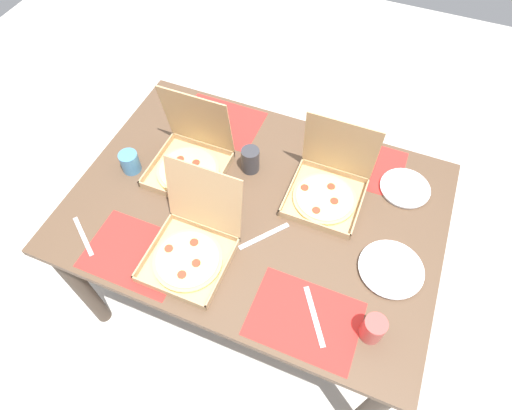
{
  "coord_description": "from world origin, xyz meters",
  "views": [
    {
      "loc": [
        0.36,
        -0.87,
        2.13
      ],
      "look_at": [
        0.0,
        0.0,
        0.75
      ],
      "focal_mm": 29.98,
      "sensor_mm": 36.0,
      "label": 1
    }
  ],
  "objects_px": {
    "cup_clear_left": "(130,162)",
    "pizza_box_corner_left": "(328,187)",
    "cup_red": "(373,329)",
    "condiment_bowl": "(191,113)",
    "plate_near_left": "(405,188)",
    "plate_middle": "(391,269)",
    "cup_spare": "(250,160)",
    "pizza_box_corner_right": "(190,159)",
    "pizza_box_center": "(191,246)"
  },
  "relations": [
    {
      "from": "pizza_box_corner_left",
      "to": "cup_clear_left",
      "type": "bearing_deg",
      "value": -167.06
    },
    {
      "from": "plate_near_left",
      "to": "plate_middle",
      "type": "distance_m",
      "value": 0.37
    },
    {
      "from": "cup_clear_left",
      "to": "condiment_bowl",
      "type": "relative_size",
      "value": 0.93
    },
    {
      "from": "cup_red",
      "to": "cup_spare",
      "type": "relative_size",
      "value": 0.93
    },
    {
      "from": "pizza_box_center",
      "to": "condiment_bowl",
      "type": "bearing_deg",
      "value": 117.61
    },
    {
      "from": "plate_middle",
      "to": "condiment_bowl",
      "type": "relative_size",
      "value": 2.37
    },
    {
      "from": "cup_clear_left",
      "to": "pizza_box_center",
      "type": "bearing_deg",
      "value": -31.87
    },
    {
      "from": "plate_middle",
      "to": "pizza_box_center",
      "type": "bearing_deg",
      "value": -163.39
    },
    {
      "from": "cup_clear_left",
      "to": "pizza_box_corner_left",
      "type": "bearing_deg",
      "value": 12.94
    },
    {
      "from": "pizza_box_corner_left",
      "to": "cup_clear_left",
      "type": "xyz_separation_m",
      "value": [
        -0.78,
        -0.18,
        -0.0
      ]
    },
    {
      "from": "pizza_box_corner_left",
      "to": "cup_spare",
      "type": "height_order",
      "value": "pizza_box_corner_left"
    },
    {
      "from": "pizza_box_corner_right",
      "to": "cup_clear_left",
      "type": "distance_m",
      "value": 0.24
    },
    {
      "from": "cup_red",
      "to": "condiment_bowl",
      "type": "height_order",
      "value": "cup_red"
    },
    {
      "from": "cup_clear_left",
      "to": "pizza_box_corner_right",
      "type": "bearing_deg",
      "value": 24.7
    },
    {
      "from": "pizza_box_center",
      "to": "plate_middle",
      "type": "bearing_deg",
      "value": 16.61
    },
    {
      "from": "cup_red",
      "to": "plate_middle",
      "type": "bearing_deg",
      "value": 86.85
    },
    {
      "from": "pizza_box_center",
      "to": "plate_near_left",
      "type": "relative_size",
      "value": 1.68
    },
    {
      "from": "pizza_box_corner_right",
      "to": "plate_middle",
      "type": "bearing_deg",
      "value": -10.17
    },
    {
      "from": "pizza_box_center",
      "to": "cup_red",
      "type": "xyz_separation_m",
      "value": [
        0.66,
        -0.05,
        0.0
      ]
    },
    {
      "from": "pizza_box_corner_left",
      "to": "plate_near_left",
      "type": "relative_size",
      "value": 1.61
    },
    {
      "from": "plate_middle",
      "to": "pizza_box_corner_left",
      "type": "bearing_deg",
      "value": 142.77
    },
    {
      "from": "pizza_box_corner_right",
      "to": "plate_near_left",
      "type": "relative_size",
      "value": 1.64
    },
    {
      "from": "pizza_box_center",
      "to": "pizza_box_corner_left",
      "type": "height_order",
      "value": "pizza_box_corner_left"
    },
    {
      "from": "pizza_box_corner_right",
      "to": "pizza_box_corner_left",
      "type": "relative_size",
      "value": 1.02
    },
    {
      "from": "plate_near_left",
      "to": "cup_clear_left",
      "type": "height_order",
      "value": "cup_clear_left"
    },
    {
      "from": "pizza_box_center",
      "to": "plate_near_left",
      "type": "xyz_separation_m",
      "value": [
        0.65,
        0.58,
        -0.04
      ]
    },
    {
      "from": "condiment_bowl",
      "to": "plate_middle",
      "type": "bearing_deg",
      "value": -22.78
    },
    {
      "from": "pizza_box_center",
      "to": "condiment_bowl",
      "type": "relative_size",
      "value": 3.43
    },
    {
      "from": "pizza_box_corner_left",
      "to": "condiment_bowl",
      "type": "bearing_deg",
      "value": 164.88
    },
    {
      "from": "pizza_box_center",
      "to": "plate_near_left",
      "type": "bearing_deg",
      "value": 41.4
    },
    {
      "from": "plate_near_left",
      "to": "cup_clear_left",
      "type": "distance_m",
      "value": 1.11
    },
    {
      "from": "pizza_box_center",
      "to": "cup_clear_left",
      "type": "height_order",
      "value": "pizza_box_center"
    },
    {
      "from": "cup_red",
      "to": "condiment_bowl",
      "type": "relative_size",
      "value": 1.05
    },
    {
      "from": "cup_spare",
      "to": "cup_clear_left",
      "type": "height_order",
      "value": "cup_spare"
    },
    {
      "from": "pizza_box_center",
      "to": "pizza_box_corner_right",
      "type": "distance_m",
      "value": 0.4
    },
    {
      "from": "cup_spare",
      "to": "pizza_box_center",
      "type": "bearing_deg",
      "value": -95.27
    },
    {
      "from": "pizza_box_corner_left",
      "to": "cup_red",
      "type": "bearing_deg",
      "value": -58.74
    },
    {
      "from": "pizza_box_center",
      "to": "plate_near_left",
      "type": "distance_m",
      "value": 0.87
    },
    {
      "from": "plate_near_left",
      "to": "plate_middle",
      "type": "height_order",
      "value": "same"
    },
    {
      "from": "plate_middle",
      "to": "cup_red",
      "type": "xyz_separation_m",
      "value": [
        -0.01,
        -0.25,
        0.04
      ]
    },
    {
      "from": "plate_near_left",
      "to": "cup_red",
      "type": "relative_size",
      "value": 1.94
    },
    {
      "from": "plate_near_left",
      "to": "plate_middle",
      "type": "bearing_deg",
      "value": -86.37
    },
    {
      "from": "pizza_box_center",
      "to": "pizza_box_corner_right",
      "type": "xyz_separation_m",
      "value": [
        -0.19,
        0.36,
        0.0
      ]
    },
    {
      "from": "plate_near_left",
      "to": "cup_clear_left",
      "type": "relative_size",
      "value": 2.21
    },
    {
      "from": "plate_middle",
      "to": "cup_clear_left",
      "type": "distance_m",
      "value": 1.09
    },
    {
      "from": "pizza_box_center",
      "to": "cup_clear_left",
      "type": "bearing_deg",
      "value": 148.13
    },
    {
      "from": "cup_red",
      "to": "pizza_box_corner_left",
      "type": "bearing_deg",
      "value": 121.26
    },
    {
      "from": "plate_middle",
      "to": "cup_red",
      "type": "relative_size",
      "value": 2.26
    },
    {
      "from": "pizza_box_corner_left",
      "to": "plate_near_left",
      "type": "bearing_deg",
      "value": 26.49
    },
    {
      "from": "plate_near_left",
      "to": "condiment_bowl",
      "type": "bearing_deg",
      "value": 177.24
    }
  ]
}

